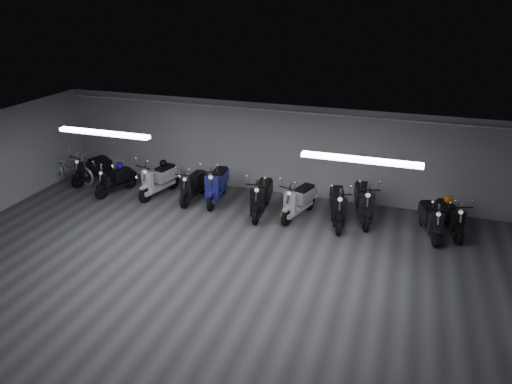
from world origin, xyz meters
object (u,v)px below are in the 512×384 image
(scooter_1, at_px, (115,176))
(bicycle, at_px, (69,165))
(scooter_9, at_px, (431,214))
(helmet_2, at_px, (163,163))
(scooter_6, at_px, (299,195))
(helmet_1, at_px, (120,166))
(scooter_5, at_px, (261,191))
(scooter_10, at_px, (451,212))
(scooter_0, at_px, (91,164))
(scooter_2, at_px, (158,174))
(scooter_3, at_px, (193,181))
(helmet_0, at_px, (448,199))
(scooter_7, at_px, (338,200))
(scooter_8, at_px, (364,196))
(scooter_4, at_px, (217,179))

(scooter_1, height_order, bicycle, bicycle)
(scooter_9, height_order, helmet_2, scooter_9)
(scooter_1, relative_size, scooter_9, 0.97)
(scooter_6, height_order, scooter_9, scooter_6)
(scooter_9, relative_size, helmet_1, 6.86)
(scooter_5, height_order, bicycle, scooter_5)
(scooter_1, distance_m, scooter_10, 9.72)
(scooter_0, bearing_deg, scooter_10, 15.37)
(scooter_2, bearing_deg, scooter_3, 12.72)
(scooter_2, distance_m, helmet_0, 8.27)
(scooter_5, height_order, helmet_0, scooter_5)
(scooter_3, distance_m, scooter_7, 4.34)
(scooter_3, relative_size, helmet_2, 7.40)
(scooter_6, bearing_deg, scooter_0, -165.29)
(scooter_3, xyz_separation_m, helmet_0, (7.10, 0.39, 0.25))
(scooter_8, height_order, scooter_10, scooter_8)
(scooter_2, distance_m, scooter_4, 1.87)
(scooter_6, bearing_deg, scooter_4, -168.52)
(scooter_4, relative_size, scooter_7, 1.04)
(scooter_2, xyz_separation_m, scooter_10, (8.35, 0.16, -0.07))
(scooter_4, height_order, scooter_9, scooter_4)
(helmet_0, bearing_deg, scooter_9, -128.13)
(scooter_2, height_order, scooter_3, scooter_2)
(scooter_2, bearing_deg, scooter_1, -153.85)
(scooter_2, xyz_separation_m, helmet_0, (8.26, 0.38, 0.19))
(scooter_1, distance_m, scooter_2, 1.39)
(scooter_4, height_order, scooter_5, scooter_4)
(scooter_1, xyz_separation_m, scooter_7, (6.86, 0.13, 0.10))
(scooter_7, height_order, helmet_1, scooter_7)
(scooter_4, relative_size, scooter_10, 1.17)
(scooter_7, height_order, bicycle, scooter_7)
(scooter_8, bearing_deg, scooter_5, 177.33)
(helmet_2, bearing_deg, scooter_10, -0.61)
(scooter_2, distance_m, scooter_8, 6.15)
(scooter_1, distance_m, helmet_2, 1.57)
(scooter_5, distance_m, bicycle, 6.69)
(scooter_2, xyz_separation_m, scooter_9, (7.88, -0.12, -0.07))
(scooter_3, xyz_separation_m, helmet_1, (-2.45, -0.08, 0.23))
(helmet_1, distance_m, helmet_2, 1.39)
(scooter_5, height_order, scooter_8, scooter_8)
(scooter_6, distance_m, bicycle, 7.72)
(helmet_0, relative_size, helmet_2, 1.00)
(scooter_0, bearing_deg, helmet_0, 16.50)
(scooter_0, height_order, helmet_2, scooter_0)
(scooter_0, height_order, scooter_4, scooter_4)
(scooter_4, distance_m, scooter_7, 3.65)
(scooter_9, bearing_deg, scooter_8, 152.53)
(scooter_6, height_order, scooter_8, scooter_8)
(scooter_0, height_order, scooter_3, scooter_3)
(scooter_9, height_order, bicycle, bicycle)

